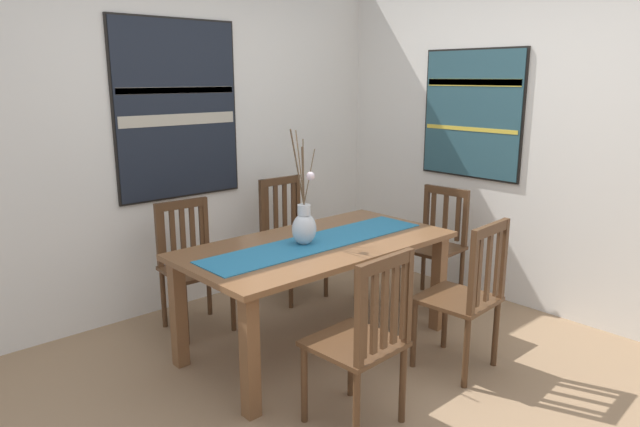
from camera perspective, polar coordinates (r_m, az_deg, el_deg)
The scene contains 13 objects.
ground_plane at distance 3.53m, azimuth 4.02°, elevation -16.72°, with size 6.40×6.40×0.03m, color #8E7051.
wall_back at distance 4.55m, azimuth -12.97°, elevation 7.98°, with size 6.40×0.12×2.70m, color silver.
wall_side at distance 4.61m, azimuth 20.71°, elevation 7.52°, with size 0.12×6.40×2.70m, color silver.
dining_table at distance 3.71m, azimuth -0.26°, elevation -4.41°, with size 1.78×0.91×0.72m.
table_runner at distance 3.68m, azimuth -0.26°, elevation -2.84°, with size 1.64×0.36×0.01m, color #236B93.
centerpiece_vase at distance 3.60m, azimuth -1.58°, elevation -1.10°, with size 0.23×0.27×0.74m.
chair_0 at distance 2.92m, azimuth 4.40°, elevation -12.29°, with size 0.44×0.44×0.95m.
chair_1 at distance 3.57m, azimuth 14.32°, elevation -7.91°, with size 0.45×0.45×0.95m.
chair_2 at distance 4.16m, azimuth -12.63°, elevation -4.76°, with size 0.45×0.45×0.91m.
chair_3 at distance 4.67m, azimuth -3.02°, elevation -2.28°, with size 0.43×0.43×0.96m.
chair_4 at distance 4.63m, azimuth 11.40°, elevation -2.95°, with size 0.45×0.45×0.90m.
painting_on_back_wall at distance 4.43m, azimuth -14.03°, elevation 9.98°, with size 1.00×0.05×1.31m.
painting_on_side_wall at distance 4.80m, azimuth 14.93°, elevation 9.57°, with size 0.05×0.90×1.02m.
Camera 1 is at (-2.22, -2.10, 1.76)m, focal length 32.10 mm.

